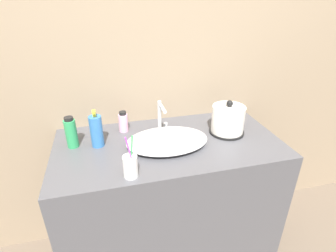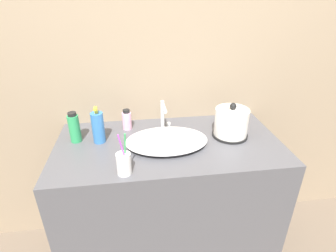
% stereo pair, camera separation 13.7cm
% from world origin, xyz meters
% --- Properties ---
extents(wall_back, '(6.00, 0.04, 2.60)m').
position_xyz_m(wall_back, '(0.00, 0.64, 1.30)').
color(wall_back, gray).
rests_on(wall_back, ground_plane).
extents(vanity_counter, '(1.22, 0.62, 0.86)m').
position_xyz_m(vanity_counter, '(0.00, 0.31, 0.43)').
color(vanity_counter, '#4C4C51').
rests_on(vanity_counter, ground_plane).
extents(sink_basin, '(0.44, 0.30, 0.06)m').
position_xyz_m(sink_basin, '(-0.01, 0.28, 0.89)').
color(sink_basin, white).
rests_on(sink_basin, vanity_counter).
extents(faucet, '(0.06, 0.15, 0.18)m').
position_xyz_m(faucet, '(-0.01, 0.45, 0.96)').
color(faucet, silver).
rests_on(faucet, vanity_counter).
extents(electric_kettle, '(0.20, 0.20, 0.20)m').
position_xyz_m(electric_kettle, '(0.35, 0.33, 0.94)').
color(electric_kettle, black).
rests_on(electric_kettle, vanity_counter).
extents(toothbrush_cup, '(0.06, 0.06, 0.21)m').
position_xyz_m(toothbrush_cup, '(-0.23, 0.06, 0.92)').
color(toothbrush_cup, silver).
rests_on(toothbrush_cup, vanity_counter).
extents(lotion_bottle, '(0.07, 0.07, 0.21)m').
position_xyz_m(lotion_bottle, '(-0.37, 0.37, 0.95)').
color(lotion_bottle, '#3370B7').
rests_on(lotion_bottle, vanity_counter).
extents(shampoo_bottle, '(0.05, 0.05, 0.12)m').
position_xyz_m(shampoo_bottle, '(-0.22, 0.50, 0.92)').
color(shampoo_bottle, '#EAA8C6').
rests_on(shampoo_bottle, vanity_counter).
extents(mouthwash_bottle, '(0.06, 0.06, 0.17)m').
position_xyz_m(mouthwash_bottle, '(-0.50, 0.39, 0.94)').
color(mouthwash_bottle, '#2D9956').
rests_on(mouthwash_bottle, vanity_counter).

